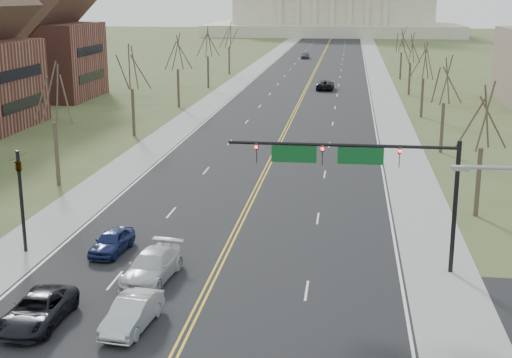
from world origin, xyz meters
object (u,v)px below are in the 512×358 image
(car_far_nb, at_px, (325,85))
(signal_mast, at_px, (359,165))
(car_sb_outer_lead, at_px, (38,310))
(signal_left, at_px, (21,190))
(car_sb_inner_second, at_px, (152,266))
(car_far_sb, at_px, (305,55))
(car_sb_inner_lead, at_px, (132,313))
(car_sb_outer_second, at_px, (112,241))

(car_far_nb, bearing_deg, signal_mast, 95.15)
(signal_mast, relative_size, car_sb_outer_lead, 2.46)
(signal_left, xyz_separation_m, car_sb_inner_second, (8.42, -3.13, -2.96))
(car_sb_inner_second, bearing_deg, signal_mast, 22.60)
(car_sb_inner_second, distance_m, car_far_nb, 77.99)
(car_far_sb, bearing_deg, car_sb_inner_lead, -88.04)
(car_sb_inner_second, bearing_deg, car_sb_inner_lead, -77.47)
(car_sb_outer_lead, bearing_deg, car_far_nb, 83.79)
(signal_mast, relative_size, car_sb_inner_second, 2.36)
(signal_mast, distance_m, car_far_nb, 74.92)
(car_sb_inner_lead, xyz_separation_m, car_sb_inner_second, (-0.63, 5.50, 0.04))
(car_sb_inner_lead, xyz_separation_m, car_far_sb, (-1.15, 138.00, 0.03))
(car_sb_outer_lead, relative_size, car_far_nb, 0.90)
(car_far_nb, bearing_deg, car_sb_inner_lead, 87.99)
(signal_mast, bearing_deg, car_sb_outer_lead, -148.09)
(car_far_nb, bearing_deg, car_sb_outer_second, 84.46)
(signal_left, distance_m, car_sb_outer_lead, 10.48)
(car_sb_outer_second, height_order, car_far_nb, car_far_nb)
(signal_left, relative_size, car_far_sb, 1.40)
(signal_left, bearing_deg, car_sb_inner_lead, -43.66)
(signal_mast, relative_size, signal_left, 2.02)
(signal_left, relative_size, car_sb_outer_lead, 1.22)
(car_sb_outer_lead, bearing_deg, car_sb_inner_lead, 3.49)
(car_sb_inner_lead, relative_size, car_far_nb, 0.78)
(signal_mast, height_order, car_sb_outer_second, signal_mast)
(car_sb_outer_second, bearing_deg, car_sb_outer_lead, -86.59)
(signal_left, bearing_deg, car_far_sb, 86.51)
(car_sb_inner_lead, xyz_separation_m, car_sb_outer_lead, (-4.32, -0.23, -0.02))
(signal_mast, distance_m, car_far_sb, 129.94)
(car_sb_outer_lead, bearing_deg, car_sb_outer_second, 88.55)
(car_sb_inner_lead, height_order, car_sb_inner_second, car_sb_inner_second)
(car_sb_outer_lead, height_order, car_sb_inner_second, car_sb_inner_second)
(signal_mast, relative_size, car_sb_inner_lead, 2.84)
(car_sb_inner_second, bearing_deg, car_far_nb, 91.54)
(car_sb_outer_second, bearing_deg, car_sb_inner_lead, -60.96)
(car_sb_outer_second, bearing_deg, car_far_nb, 88.06)
(car_far_nb, bearing_deg, signal_left, 80.74)
(signal_left, height_order, car_sb_outer_lead, signal_left)
(car_sb_inner_lead, bearing_deg, signal_left, 142.42)
(signal_mast, xyz_separation_m, car_far_nb, (-4.42, 74.62, -4.98))
(signal_left, relative_size, car_sb_outer_second, 1.52)
(car_sb_outer_second, relative_size, car_far_sb, 0.92)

